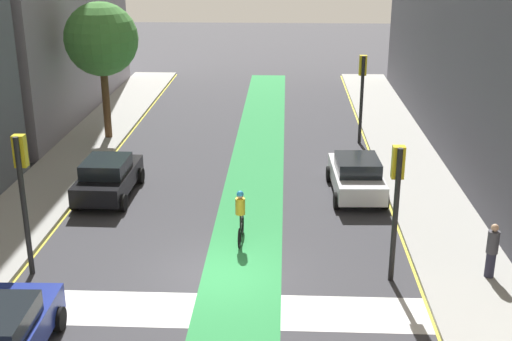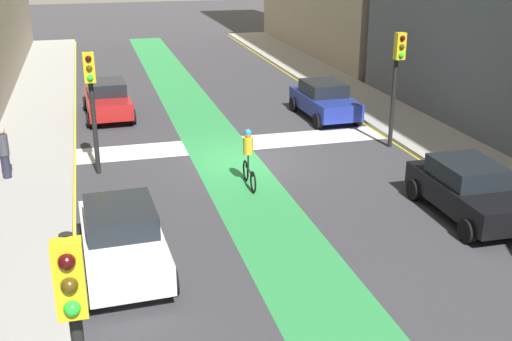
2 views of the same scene
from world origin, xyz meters
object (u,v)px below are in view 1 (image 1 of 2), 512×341
Objects in this scene: car_blue_left_near at (0,336)px; traffic_signal_far_right at (362,82)px; pedestrian_sidewalk_right_a at (492,250)px; street_tree_near at (101,40)px; car_white_right_far at (356,175)px; cyclist_in_lane at (241,215)px; traffic_signal_near_left at (22,179)px; car_black_left_far at (108,177)px; traffic_signal_near_right at (397,188)px.

traffic_signal_far_right is at bearing 60.91° from car_blue_left_near.
pedestrian_sidewalk_right_a is 0.26× the size of street_tree_near.
street_tree_near is (-2.16, 18.39, 4.14)m from car_blue_left_near.
pedestrian_sidewalk_right_a is (2.43, -13.79, -1.99)m from traffic_signal_far_right.
car_white_right_far is at bearing 115.75° from pedestrian_sidewalk_right_a.
pedestrian_sidewalk_right_a is at bearing -42.72° from street_tree_near.
car_white_right_far is at bearing 50.50° from car_blue_left_near.
cyclist_in_lane is (-5.07, -11.49, -2.03)m from traffic_signal_far_right.
traffic_signal_near_left is 1.02× the size of car_black_left_far.
traffic_signal_near_right is 0.97× the size of car_black_left_far.
cyclist_in_lane is at bearing 162.96° from pedestrian_sidewalk_right_a.
car_white_right_far is at bearing 93.30° from traffic_signal_near_right.
traffic_signal_near_left is 6.64m from car_black_left_far.
traffic_signal_far_right is at bearing 66.18° from cyclist_in_lane.
car_black_left_far is at bearing 83.16° from traffic_signal_near_left.
traffic_signal_far_right is 1.01× the size of car_blue_left_near.
street_tree_near reaches higher than car_black_left_far.
traffic_signal_near_left is at bearing -129.08° from traffic_signal_far_right.
car_white_right_far is 6.16m from cyclist_in_lane.
car_blue_left_near is 8.69m from cyclist_in_lane.
car_black_left_far is (-0.21, 10.85, 0.00)m from car_blue_left_near.
traffic_signal_far_right is 1.00× the size of car_white_right_far.
car_blue_left_near is 1.00× the size of car_white_right_far.
cyclist_in_lane is 0.28× the size of street_tree_near.
street_tree_near reaches higher than car_blue_left_near.
street_tree_near reaches higher than car_white_right_far.
traffic_signal_near_right is 2.43× the size of pedestrian_sidewalk_right_a.
traffic_signal_near_right is at bearing -86.70° from car_white_right_far.
traffic_signal_near_right is 7.04m from car_white_right_far.
car_black_left_far is (0.75, 6.22, -2.22)m from traffic_signal_near_left.
traffic_signal_far_right reaches higher than traffic_signal_near_right.
traffic_signal_near_left is at bearing -179.84° from pedestrian_sidewalk_right_a.
cyclist_in_lane is (5.41, -3.88, 0.17)m from car_black_left_far.
car_white_right_far is at bearing 46.59° from cyclist_in_lane.
traffic_signal_near_left is 1.01× the size of car_white_right_far.
street_tree_near reaches higher than traffic_signal_far_right.
traffic_signal_near_left is at bearing -96.84° from car_black_left_far.
car_blue_left_near is (0.96, -4.63, -2.22)m from traffic_signal_near_left.
traffic_signal_near_left is 5.22m from car_blue_left_near.
car_black_left_far is at bearing 148.59° from traffic_signal_near_right.
car_black_left_far is 2.51× the size of pedestrian_sidewalk_right_a.
car_white_right_far is at bearing 3.52° from car_black_left_far.
pedestrian_sidewalk_right_a is at bearing -80.01° from traffic_signal_far_right.
traffic_signal_far_right is 2.54× the size of pedestrian_sidewalk_right_a.
traffic_signal_near_right is at bearing -25.90° from cyclist_in_lane.
traffic_signal_near_right is at bearing -31.41° from car_black_left_far.
traffic_signal_far_right is at bearing 50.92° from traffic_signal_near_left.
traffic_signal_near_right is 0.62× the size of street_tree_near.
cyclist_in_lane reaches higher than car_white_right_far.
traffic_signal_near_left reaches higher than cyclist_in_lane.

